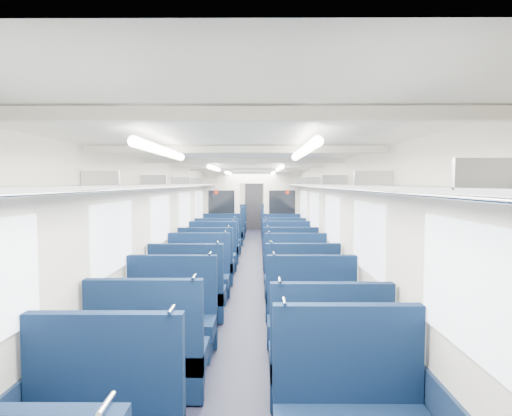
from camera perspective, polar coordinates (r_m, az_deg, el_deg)
The scene contains 37 objects.
floor at distance 10.13m, azimuth -0.79°, elevation -8.19°, with size 2.80×18.00×0.01m, color black.
ceiling at distance 9.93m, azimuth -0.80°, elevation 5.23°, with size 2.80×18.00×0.01m, color silver.
wall_left at distance 10.08m, azimuth -8.78°, elevation -1.52°, with size 0.02×18.00×2.35m, color beige.
dado_left at distance 10.18m, azimuth -8.65°, elevation -6.16°, with size 0.03×17.90×0.70m, color #101E37.
wall_right at distance 10.03m, azimuth 7.23°, elevation -1.54°, with size 0.02×18.00×2.35m, color beige.
dado_right at distance 10.13m, azimuth 7.11°, elevation -6.19°, with size 0.03×17.90×0.70m, color #101E37.
wall_far at distance 18.94m, azimuth -0.25°, elevation 0.74°, with size 2.80×0.02×2.35m, color beige.
luggage_rack_left at distance 10.02m, azimuth -7.76°, elevation 3.02°, with size 0.36×17.40×0.18m.
luggage_rack_right at distance 9.97m, azimuth 6.19°, elevation 3.03°, with size 0.36×17.40×0.18m.
windows at distance 9.49m, azimuth -0.85°, elevation -0.30°, with size 2.78×15.60×0.75m.
ceiling_fittings at distance 9.67m, azimuth -0.83°, elevation 4.92°, with size 2.70×16.06×0.11m.
end_door at distance 18.89m, azimuth -0.26°, elevation 0.20°, with size 0.75×0.06×2.00m, color black.
bulkhead at distance 12.68m, azimuth -0.55°, elevation -0.25°, with size 2.80×0.10×2.35m.
seat_4 at distance 4.45m, azimuth -13.77°, elevation -18.54°, with size 1.06×0.59×1.19m.
seat_5 at distance 4.25m, azimuth 9.40°, elevation -19.53°, with size 1.06×0.59×1.19m.
seat_6 at distance 5.37m, azimuth -11.08°, elevation -14.64°, with size 1.06×0.59×1.19m.
seat_7 at distance 5.31m, azimuth 7.40°, elevation -14.81°, with size 1.06×0.59×1.19m.
seat_8 at distance 6.56m, azimuth -8.85°, elevation -11.29°, with size 1.06×0.59×1.19m.
seat_9 at distance 6.58m, azimuth 5.96°, elevation -11.24°, with size 1.06×0.59×1.19m.
seat_10 at distance 7.60m, azimuth -7.54°, elevation -9.27°, with size 1.06×0.59×1.19m.
seat_11 at distance 7.52m, azimuth 5.22°, elevation -9.39°, with size 1.06×0.59×1.19m.
seat_12 at distance 8.76m, azimuth -6.46°, elevation -7.59°, with size 1.06×0.59×1.19m.
seat_13 at distance 8.79m, azimuth 4.50°, elevation -7.54°, with size 1.06×0.59×1.19m.
seat_14 at distance 9.82m, azimuth -5.70°, elevation -6.39°, with size 1.06×0.59×1.19m.
seat_15 at distance 9.86m, azimuth 4.04°, elevation -6.35°, with size 1.06×0.59×1.19m.
seat_16 at distance 10.96m, azimuth -5.06°, elevation -5.38°, with size 1.06×0.59×1.19m.
seat_17 at distance 11.02m, azimuth 3.64°, elevation -5.33°, with size 1.06×0.59×1.19m.
seat_18 at distance 12.26m, azimuth -4.48°, elevation -4.46°, with size 1.06×0.59×1.19m.
seat_19 at distance 12.12m, azimuth 3.34°, elevation -4.54°, with size 1.06×0.59×1.19m.
seat_20 at distance 14.16m, azimuth -3.83°, elevation -3.42°, with size 1.06×0.59×1.19m.
seat_21 at distance 14.15m, azimuth 2.91°, elevation -3.42°, with size 1.06×0.59×1.19m.
seat_22 at distance 15.34m, azimuth -3.50°, elevation -2.90°, with size 1.06×0.59×1.19m.
seat_23 at distance 15.33m, azimuth 2.71°, elevation -2.90°, with size 1.06×0.59×1.19m.
seat_24 at distance 16.34m, azimuth -3.26°, elevation -2.52°, with size 1.06×0.59×1.19m.
seat_25 at distance 16.55m, azimuth 2.54°, elevation -2.45°, with size 1.06×0.59×1.19m.
seat_26 at distance 17.52m, azimuth -3.02°, elevation -2.13°, with size 1.06×0.59×1.19m.
seat_27 at distance 17.67m, azimuth 2.40°, elevation -2.08°, with size 1.06×0.59×1.19m.
Camera 1 is at (0.20, -9.92, 2.01)m, focal length 30.74 mm.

